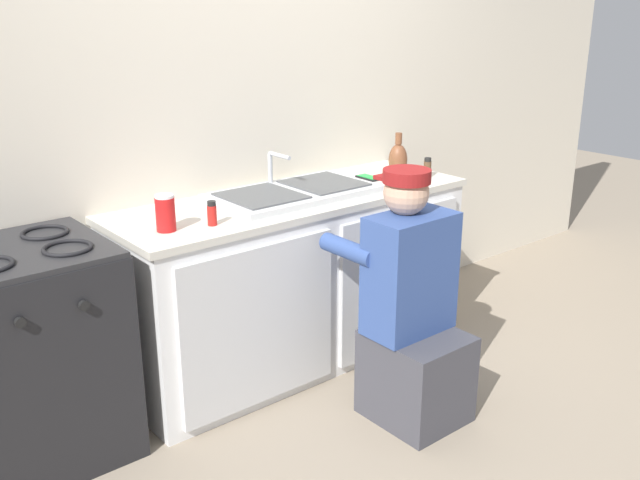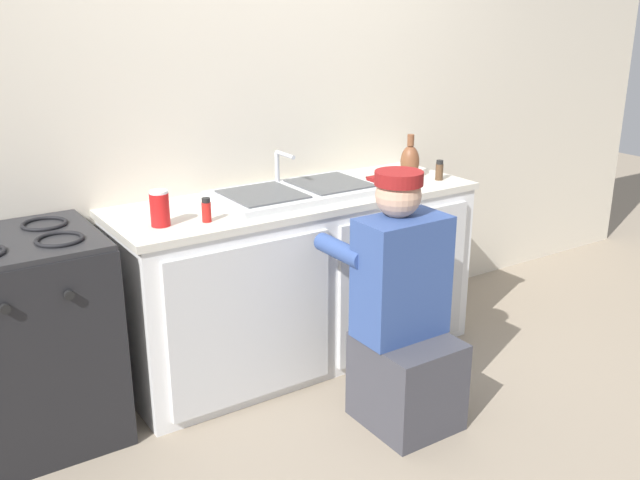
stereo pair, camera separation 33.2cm
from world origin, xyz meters
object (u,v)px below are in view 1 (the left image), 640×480
sink_double_basin (293,192)px  cell_phone (369,178)px  plumber_person (411,318)px  vase_decorative (398,159)px  spice_bottle_red (212,214)px  soda_cup_red (165,213)px  spice_bottle_pepper (427,168)px  stove_range (33,354)px

sink_double_basin → cell_phone: sink_double_basin is taller
plumber_person → vase_decorative: (0.63, 0.72, 0.49)m
cell_phone → vase_decorative: (0.17, -0.04, 0.08)m
sink_double_basin → spice_bottle_red: (-0.55, -0.16, 0.03)m
plumber_person → soda_cup_red: 1.13m
sink_double_basin → spice_bottle_pepper: 0.80m
sink_double_basin → spice_bottle_pepper: sink_double_basin is taller
sink_double_basin → plumber_person: size_ratio=0.72×
sink_double_basin → vase_decorative: 0.69m
spice_bottle_pepper → soda_cup_red: bearing=178.4°
vase_decorative → cell_phone: bearing=165.7°
vase_decorative → spice_bottle_red: (-1.24, -0.14, -0.04)m
sink_double_basin → spice_bottle_pepper: (0.78, -0.15, 0.03)m
plumber_person → soda_cup_red: size_ratio=7.26×
soda_cup_red → spice_bottle_red: size_ratio=1.45×
sink_double_basin → plumber_person: plumber_person is taller
cell_phone → vase_decorative: vase_decorative is taller
cell_phone → spice_bottle_pepper: bearing=-33.0°
cell_phone → sink_double_basin: bearing=-177.4°
soda_cup_red → cell_phone: soda_cup_red is taller
sink_double_basin → spice_bottle_pepper: size_ratio=7.62×
cell_phone → vase_decorative: size_ratio=0.61×
soda_cup_red → sink_double_basin: bearing=8.2°
cell_phone → spice_bottle_red: spice_bottle_red is taller
stove_range → plumber_person: size_ratio=0.81×
spice_bottle_pepper → sink_double_basin: bearing=169.4°
sink_double_basin → stove_range: size_ratio=0.90×
plumber_person → spice_bottle_red: plumber_person is taller
stove_range → spice_bottle_red: (0.74, -0.16, 0.47)m
stove_range → soda_cup_red: (0.56, -0.10, 0.50)m
soda_cup_red → cell_phone: 1.26m
stove_range → vase_decorative: (1.98, -0.02, 0.51)m
spice_bottle_pepper → vase_decorative: 0.16m
vase_decorative → spice_bottle_red: vase_decorative is taller
cell_phone → spice_bottle_red: (-1.07, -0.18, 0.04)m
stove_range → cell_phone: (1.81, 0.03, 0.43)m
spice_bottle_red → spice_bottle_pepper: bearing=0.5°
sink_double_basin → spice_bottle_red: size_ratio=7.62×
soda_cup_red → cell_phone: (1.25, 0.13, -0.07)m
stove_range → vase_decorative: size_ratio=3.88×
soda_cup_red → stove_range: bearing=169.6°
plumber_person → stove_range: bearing=151.4°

